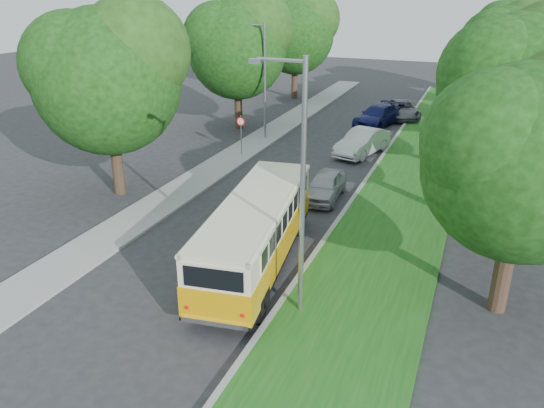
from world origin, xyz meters
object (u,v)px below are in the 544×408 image
at_px(lamppost_near, 300,184).
at_px(car_blue, 377,116).
at_px(car_grey, 402,110).
at_px(car_white, 362,142).
at_px(vintage_bus, 256,234).
at_px(car_silver, 325,186).
at_px(lamppost_far, 263,78).

relative_size(lamppost_near, car_blue, 1.59).
xyz_separation_m(lamppost_near, car_blue, (-2.53, 25.06, -3.64)).
bearing_deg(lamppost_near, car_grey, 92.45).
relative_size(car_white, car_blue, 0.93).
height_order(vintage_bus, car_silver, vintage_bus).
bearing_deg(car_white, car_blue, 109.25).
bearing_deg(car_grey, vintage_bus, -112.13).
height_order(lamppost_far, car_white, lamppost_far).
xyz_separation_m(car_silver, car_blue, (-0.55, 15.37, 0.08)).
bearing_deg(lamppost_near, lamppost_far, 115.71).
distance_m(vintage_bus, car_blue, 22.88).
distance_m(lamppost_far, car_white, 7.78).
bearing_deg(vintage_bus, car_silver, 79.17).
height_order(car_blue, car_grey, car_blue).
height_order(lamppost_far, vintage_bus, lamppost_far).
relative_size(lamppost_near, car_silver, 2.08).
xyz_separation_m(vintage_bus, car_white, (0.43, 15.35, -0.58)).
bearing_deg(lamppost_far, vintage_bus, -68.17).
distance_m(lamppost_near, lamppost_far, 20.53).
bearing_deg(car_silver, car_grey, 85.05).
distance_m(lamppost_near, car_silver, 10.56).
height_order(vintage_bus, car_grey, vintage_bus).
distance_m(vintage_bus, car_grey, 26.01).
bearing_deg(lamppost_near, car_white, 96.33).
xyz_separation_m(lamppost_near, vintage_bus, (-2.37, 2.19, -3.02)).
bearing_deg(car_grey, car_white, -113.53).
distance_m(vintage_bus, car_white, 15.37).
distance_m(lamppost_far, vintage_bus, 17.78).
bearing_deg(car_silver, lamppost_near, -81.04).
xyz_separation_m(lamppost_far, car_silver, (6.93, -8.81, -3.46)).
xyz_separation_m(lamppost_near, car_white, (-1.95, 17.54, -3.60)).
xyz_separation_m(lamppost_near, lamppost_far, (-8.91, 18.50, -0.25)).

